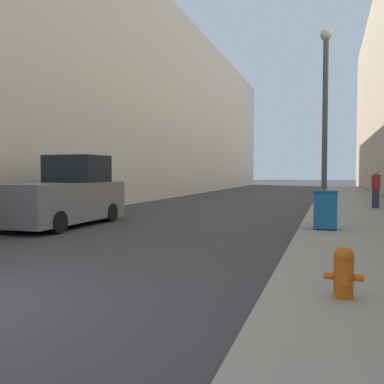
{
  "coord_description": "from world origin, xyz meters",
  "views": [
    {
      "loc": [
        4.98,
        -3.73,
        1.71
      ],
      "look_at": [
        -1.78,
        17.21,
        0.71
      ],
      "focal_mm": 40.0,
      "sensor_mm": 36.0,
      "label": 1
    }
  ],
  "objects_px": {
    "fire_hydrant": "(344,271)",
    "pickup_truck": "(65,196)",
    "trash_bin": "(325,209)",
    "pedestrian_on_sidewalk": "(376,189)",
    "lamppost": "(325,118)"
  },
  "relations": [
    {
      "from": "lamppost",
      "to": "pickup_truck",
      "type": "distance_m",
      "value": 8.83
    },
    {
      "from": "pedestrian_on_sidewalk",
      "to": "fire_hydrant",
      "type": "bearing_deg",
      "value": -96.77
    },
    {
      "from": "trash_bin",
      "to": "lamppost",
      "type": "height_order",
      "value": "lamppost"
    },
    {
      "from": "trash_bin",
      "to": "pedestrian_on_sidewalk",
      "type": "bearing_deg",
      "value": 75.81
    },
    {
      "from": "trash_bin",
      "to": "lamppost",
      "type": "xyz_separation_m",
      "value": [
        -0.07,
        2.31,
        2.8
      ]
    },
    {
      "from": "pedestrian_on_sidewalk",
      "to": "pickup_truck",
      "type": "bearing_deg",
      "value": -139.05
    },
    {
      "from": "trash_bin",
      "to": "pickup_truck",
      "type": "distance_m",
      "value": 8.04
    },
    {
      "from": "fire_hydrant",
      "to": "pedestrian_on_sidewalk",
      "type": "xyz_separation_m",
      "value": [
        1.77,
        14.92,
        0.52
      ]
    },
    {
      "from": "pickup_truck",
      "to": "pedestrian_on_sidewalk",
      "type": "distance_m",
      "value": 13.33
    },
    {
      "from": "fire_hydrant",
      "to": "lamppost",
      "type": "distance_m",
      "value": 9.59
    },
    {
      "from": "lamppost",
      "to": "pickup_truck",
      "type": "bearing_deg",
      "value": -159.85
    },
    {
      "from": "trash_bin",
      "to": "pedestrian_on_sidewalk",
      "type": "height_order",
      "value": "pedestrian_on_sidewalk"
    },
    {
      "from": "lamppost",
      "to": "pedestrian_on_sidewalk",
      "type": "bearing_deg",
      "value": 69.91
    },
    {
      "from": "trash_bin",
      "to": "pedestrian_on_sidewalk",
      "type": "distance_m",
      "value": 8.39
    },
    {
      "from": "fire_hydrant",
      "to": "pickup_truck",
      "type": "xyz_separation_m",
      "value": [
        -8.3,
        6.18,
        0.48
      ]
    }
  ]
}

